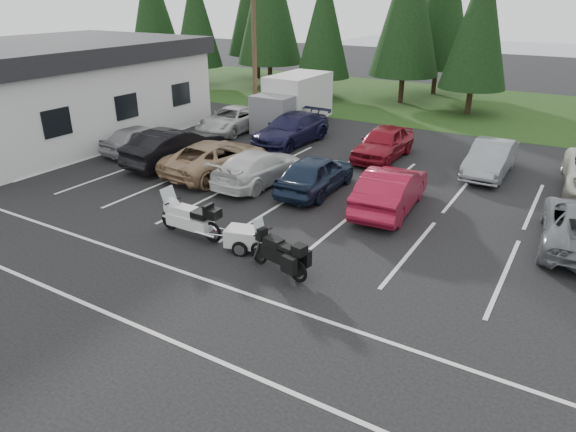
# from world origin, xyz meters

# --- Properties ---
(ground) EXTENTS (120.00, 120.00, 0.00)m
(ground) POSITION_xyz_m (0.00, 0.00, 0.00)
(ground) COLOR black
(ground) RESTS_ON ground
(grass_strip) EXTENTS (80.00, 16.00, 0.01)m
(grass_strip) POSITION_xyz_m (0.00, 24.00, 0.01)
(grass_strip) COLOR #1C3410
(grass_strip) RESTS_ON ground
(lake_water) EXTENTS (70.00, 50.00, 0.02)m
(lake_water) POSITION_xyz_m (4.00, 55.00, 0.00)
(lake_water) COLOR slate
(lake_water) RESTS_ON ground
(building) EXTENTS (10.60, 15.60, 4.90)m
(building) POSITION_xyz_m (-18.00, 4.00, 2.45)
(building) COLOR white
(building) RESTS_ON ground
(utility_pole) EXTENTS (1.60, 0.26, 9.00)m
(utility_pole) POSITION_xyz_m (-10.00, 12.00, 4.70)
(utility_pole) COLOR #473321
(utility_pole) RESTS_ON ground
(box_truck) EXTENTS (2.40, 5.60, 2.90)m
(box_truck) POSITION_xyz_m (-8.00, 12.50, 1.45)
(box_truck) COLOR silver
(box_truck) RESTS_ON ground
(stall_markings) EXTENTS (32.00, 16.00, 0.01)m
(stall_markings) POSITION_xyz_m (0.00, 2.00, 0.00)
(stall_markings) COLOR silver
(stall_markings) RESTS_ON ground
(conifer_0) EXTENTS (4.58, 4.58, 10.66)m
(conifer_0) POSITION_xyz_m (-28.00, 22.50, 6.23)
(conifer_0) COLOR #332316
(conifer_0) RESTS_ON ground
(conifer_1) EXTENTS (3.96, 3.96, 9.22)m
(conifer_1) POSITION_xyz_m (-22.00, 21.20, 5.39)
(conifer_1) COLOR #332316
(conifer_1) RESTS_ON ground
(conifer_3) EXTENTS (3.87, 3.87, 9.02)m
(conifer_3) POSITION_xyz_m (-10.50, 21.40, 5.27)
(conifer_3) COLOR #332316
(conifer_3) RESTS_ON ground
(conifer_4) EXTENTS (4.80, 4.80, 11.17)m
(conifer_4) POSITION_xyz_m (-5.00, 22.90, 6.53)
(conifer_4) COLOR #332316
(conifer_4) RESTS_ON ground
(conifer_5) EXTENTS (4.14, 4.14, 9.63)m
(conifer_5) POSITION_xyz_m (0.00, 21.60, 5.63)
(conifer_5) COLOR #332316
(conifer_5) RESTS_ON ground
(car_near_0) EXTENTS (1.91, 4.12, 1.37)m
(car_near_0) POSITION_xyz_m (-11.67, 4.45, 0.68)
(car_near_0) COLOR #A3A2A6
(car_near_0) RESTS_ON ground
(car_near_1) EXTENTS (2.15, 5.14, 1.65)m
(car_near_1) POSITION_xyz_m (-8.83, 3.85, 0.83)
(car_near_1) COLOR black
(car_near_1) RESTS_ON ground
(car_near_2) EXTENTS (2.76, 5.37, 1.45)m
(car_near_2) POSITION_xyz_m (-6.42, 3.80, 0.73)
(car_near_2) COLOR #A3805E
(car_near_2) RESTS_ON ground
(car_near_3) EXTENTS (2.10, 4.80, 1.37)m
(car_near_3) POSITION_xyz_m (-4.18, 3.72, 0.69)
(car_near_3) COLOR silver
(car_near_3) RESTS_ON ground
(car_near_4) EXTENTS (1.87, 4.41, 1.49)m
(car_near_4) POSITION_xyz_m (-1.74, 4.06, 0.74)
(car_near_4) COLOR #17243B
(car_near_4) RESTS_ON ground
(car_near_5) EXTENTS (2.03, 4.84, 1.56)m
(car_near_5) POSITION_xyz_m (1.44, 3.82, 0.78)
(car_near_5) COLOR maroon
(car_near_5) RESTS_ON ground
(car_far_0) EXTENTS (2.39, 4.94, 1.35)m
(car_far_0) POSITION_xyz_m (-10.27, 10.02, 0.68)
(car_far_0) COLOR silver
(car_far_0) RESTS_ON ground
(car_far_1) EXTENTS (2.39, 5.30, 1.51)m
(car_far_1) POSITION_xyz_m (-6.15, 9.58, 0.75)
(car_far_1) COLOR #171637
(car_far_1) RESTS_ON ground
(car_far_2) EXTENTS (1.81, 4.48, 1.53)m
(car_far_2) POSITION_xyz_m (-1.09, 9.58, 0.76)
(car_far_2) COLOR maroon
(car_far_2) RESTS_ON ground
(car_far_3) EXTENTS (1.57, 4.40, 1.44)m
(car_far_3) POSITION_xyz_m (3.70, 9.73, 0.72)
(car_far_3) COLOR gray
(car_far_3) RESTS_ON ground
(touring_motorcycle) EXTENTS (2.75, 0.87, 1.52)m
(touring_motorcycle) POSITION_xyz_m (-3.26, -1.56, 0.76)
(touring_motorcycle) COLOR silver
(touring_motorcycle) RESTS_ON ground
(cargo_trailer) EXTENTS (1.74, 1.26, 0.72)m
(cargo_trailer) POSITION_xyz_m (-1.20, -1.49, 0.36)
(cargo_trailer) COLOR silver
(cargo_trailer) RESTS_ON ground
(adventure_motorcycle) EXTENTS (2.51, 1.31, 1.46)m
(adventure_motorcycle) POSITION_xyz_m (0.40, -2.11, 0.73)
(adventure_motorcycle) COLOR black
(adventure_motorcycle) RESTS_ON ground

